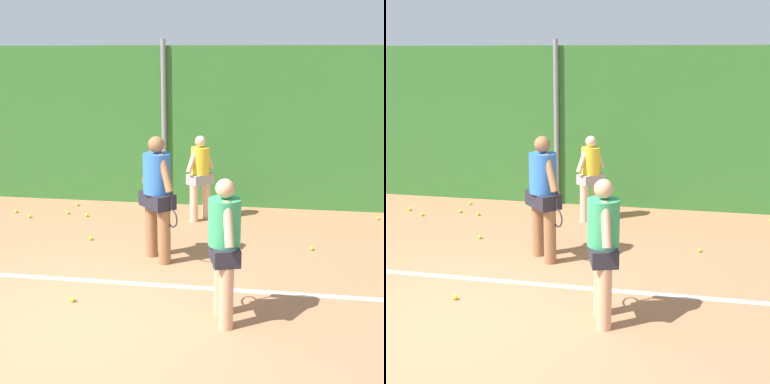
% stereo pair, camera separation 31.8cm
% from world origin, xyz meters
% --- Properties ---
extents(ground_plane, '(24.47, 24.47, 0.00)m').
position_xyz_m(ground_plane, '(0.00, 1.57, 0.00)').
color(ground_plane, '#B2704C').
extents(hedge_fence_backdrop, '(15.91, 0.25, 3.22)m').
position_xyz_m(hedge_fence_backdrop, '(0.00, 5.37, 1.61)').
color(hedge_fence_backdrop, '#33702D').
rests_on(hedge_fence_backdrop, ground_plane).
extents(fence_post_center, '(0.10, 0.10, 3.34)m').
position_xyz_m(fence_post_center, '(0.00, 5.20, 1.67)').
color(fence_post_center, gray).
rests_on(fence_post_center, ground_plane).
extents(court_baseline_paint, '(11.62, 0.10, 0.01)m').
position_xyz_m(court_baseline_paint, '(0.00, 1.28, 0.00)').
color(court_baseline_paint, white).
rests_on(court_baseline_paint, ground_plane).
extents(player_foreground_near, '(0.43, 0.76, 1.73)m').
position_xyz_m(player_foreground_near, '(1.67, 0.44, 0.97)').
color(player_foreground_near, tan).
rests_on(player_foreground_near, ground_plane).
extents(player_midcourt, '(0.68, 0.63, 1.91)m').
position_xyz_m(player_midcourt, '(0.51, 2.20, 1.07)').
color(player_midcourt, '#8C603D').
rests_on(player_midcourt, ground_plane).
extents(player_backcourt_far, '(0.51, 0.55, 1.61)m').
position_xyz_m(player_backcourt_far, '(0.87, 4.27, 0.90)').
color(player_backcourt_far, beige).
rests_on(player_backcourt_far, ground_plane).
extents(tennis_ball_0, '(0.07, 0.07, 0.07)m').
position_xyz_m(tennis_ball_0, '(2.86, 2.94, 0.03)').
color(tennis_ball_0, '#CCDB33').
rests_on(tennis_ball_0, ground_plane).
extents(tennis_ball_1, '(0.07, 0.07, 0.07)m').
position_xyz_m(tennis_ball_1, '(-2.80, 4.14, 0.03)').
color(tennis_ball_1, '#CCDB33').
rests_on(tennis_ball_1, ground_plane).
extents(tennis_ball_5, '(0.07, 0.07, 0.07)m').
position_xyz_m(tennis_ball_5, '(-1.75, 4.22, 0.03)').
color(tennis_ball_5, '#CCDB33').
rests_on(tennis_ball_5, ground_plane).
extents(tennis_ball_7, '(0.07, 0.07, 0.07)m').
position_xyz_m(tennis_ball_7, '(-0.81, 2.86, 0.03)').
color(tennis_ball_7, '#CCDB33').
rests_on(tennis_ball_7, ground_plane).
extents(tennis_ball_8, '(0.07, 0.07, 0.07)m').
position_xyz_m(tennis_ball_8, '(-0.27, 0.63, 0.03)').
color(tennis_ball_8, '#CCDB33').
rests_on(tennis_ball_8, ground_plane).
extents(tennis_ball_9, '(0.07, 0.07, 0.07)m').
position_xyz_m(tennis_ball_9, '(-1.78, 4.80, 0.03)').
color(tennis_ball_9, '#CCDB33').
rests_on(tennis_ball_9, ground_plane).
extents(tennis_ball_10, '(0.07, 0.07, 0.07)m').
position_xyz_m(tennis_ball_10, '(-2.39, 3.87, 0.03)').
color(tennis_ball_10, '#CCDB33').
rests_on(tennis_ball_10, ground_plane).
extents(tennis_ball_11, '(0.07, 0.07, 0.07)m').
position_xyz_m(tennis_ball_11, '(-1.33, 4.11, 0.03)').
color(tennis_ball_11, '#CCDB33').
rests_on(tennis_ball_11, ground_plane).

